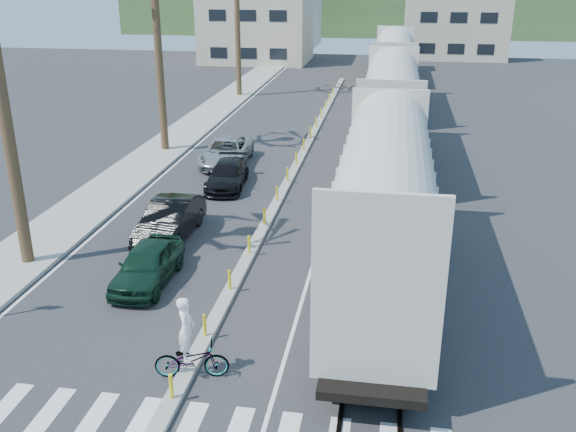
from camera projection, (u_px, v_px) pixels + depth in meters
The scene contains 13 objects.
ground at pixel (185, 379), 17.25m from camera, with size 140.00×140.00×0.00m, color #28282B.
sidewalk at pixel (178, 137), 41.50m from camera, with size 3.00×90.00×0.15m, color gray.
rails at pixel (389, 135), 42.24m from camera, with size 1.56×100.00×0.06m.
median at pixel (296, 166), 35.57m from camera, with size 0.45×60.00×0.85m.
crosswalk at pixel (159, 428), 15.40m from camera, with size 14.00×2.20×0.01m, color silver.
lane_markings at pixel (275, 143), 40.57m from camera, with size 9.42×90.00×0.01m.
freight_train at pixel (392, 96), 39.72m from camera, with size 3.00×60.94×5.85m.
buildings at pixel (307, 17), 82.55m from camera, with size 38.00×27.00×10.00m.
car_lead at pixel (148, 264), 22.29m from camera, with size 1.71×4.17×1.42m, color black.
car_second at pixel (170, 220), 26.05m from camera, with size 1.73×4.74×1.55m, color black.
car_third at pixel (227, 175), 32.13m from camera, with size 2.16×4.52×1.27m, color black.
car_rear at pixel (226, 152), 35.89m from camera, with size 2.61×5.29×1.44m, color #A1A4A6.
cyclist at pixel (190, 352), 17.12m from camera, with size 1.43×2.26×2.38m.
Camera 1 is at (5.10, -13.84, 10.34)m, focal length 40.00 mm.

